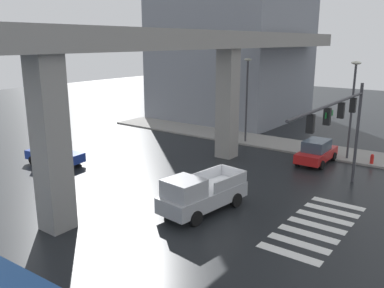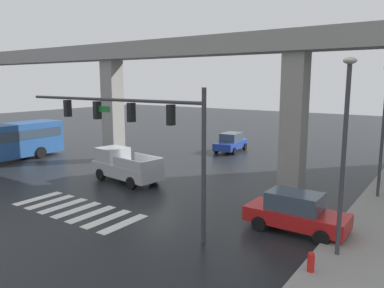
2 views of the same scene
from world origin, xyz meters
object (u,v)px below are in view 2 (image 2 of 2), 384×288
at_px(sedan_blue, 231,142).
at_px(sedan_red, 296,212).
at_px(traffic_signal_mast, 134,122).
at_px(street_lamp_near_corner, 345,136).
at_px(street_lamp_mid_block, 384,117).
at_px(pickup_truck, 124,166).
at_px(fire_hydrant, 311,263).

bearing_deg(sedan_blue, sedan_red, -52.49).
height_order(traffic_signal_mast, street_lamp_near_corner, street_lamp_near_corner).
relative_size(street_lamp_near_corner, street_lamp_mid_block, 1.00).
bearing_deg(street_lamp_near_corner, sedan_blue, 129.50).
relative_size(pickup_truck, street_lamp_mid_block, 0.73).
bearing_deg(street_lamp_mid_block, street_lamp_near_corner, -90.00).
relative_size(pickup_truck, sedan_red, 1.23).
height_order(sedan_red, traffic_signal_mast, traffic_signal_mast).
xyz_separation_m(pickup_truck, street_lamp_mid_block, (14.25, 5.28, 3.57)).
distance_m(pickup_truck, sedan_blue, 13.22).
bearing_deg(street_lamp_mid_block, fire_hydrant, -92.19).
xyz_separation_m(sedan_blue, traffic_signal_mast, (5.21, -18.25, 3.83)).
xyz_separation_m(sedan_red, sedan_blue, (-11.48, 14.96, 0.00)).
bearing_deg(street_lamp_near_corner, traffic_signal_mast, -168.55).
relative_size(pickup_truck, sedan_blue, 1.18).
xyz_separation_m(sedan_red, street_lamp_near_corner, (2.16, -1.59, 3.70)).
relative_size(traffic_signal_mast, fire_hydrant, 12.81).
relative_size(sedan_blue, fire_hydrant, 5.26).
height_order(street_lamp_near_corner, street_lamp_mid_block, same).
height_order(sedan_blue, traffic_signal_mast, traffic_signal_mast).
bearing_deg(sedan_blue, fire_hydrant, -54.23).
height_order(sedan_red, street_lamp_near_corner, street_lamp_near_corner).
xyz_separation_m(sedan_red, street_lamp_mid_block, (2.16, 7.04, 3.70)).
xyz_separation_m(pickup_truck, street_lamp_near_corner, (14.25, -3.34, 3.57)).
bearing_deg(pickup_truck, sedan_red, -8.24).
bearing_deg(pickup_truck, street_lamp_near_corner, -13.19).
height_order(pickup_truck, street_lamp_mid_block, street_lamp_mid_block).
height_order(pickup_truck, fire_hydrant, pickup_truck).
distance_m(sedan_red, traffic_signal_mast, 8.05).
bearing_deg(street_lamp_near_corner, pickup_truck, 166.81).
xyz_separation_m(traffic_signal_mast, fire_hydrant, (8.03, -0.12, -4.25)).
relative_size(pickup_truck, fire_hydrant, 6.23).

